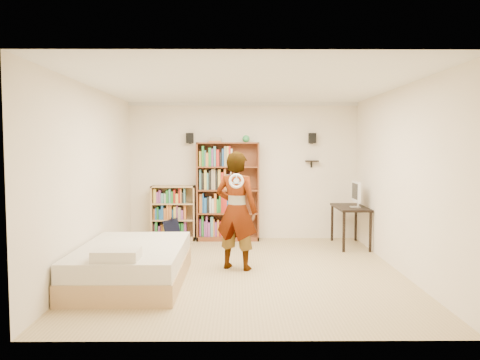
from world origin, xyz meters
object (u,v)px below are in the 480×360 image
object	(u,v)px
computer_desk	(350,226)
daybed	(132,259)
low_bookshelf	(173,213)
person	(236,211)
tall_bookshelf	(228,191)

from	to	relation	value
computer_desk	daybed	distance (m)	4.19
low_bookshelf	person	bearing A→B (deg)	-60.78
tall_bookshelf	low_bookshelf	bearing A→B (deg)	179.12
computer_desk	daybed	world-z (taller)	computer_desk
tall_bookshelf	person	xyz separation A→B (m)	(0.17, -2.20, -0.08)
low_bookshelf	daybed	bearing A→B (deg)	-93.27
low_bookshelf	daybed	xyz separation A→B (m)	(-0.17, -2.90, -0.22)
computer_desk	person	bearing A→B (deg)	-142.48
low_bookshelf	person	xyz separation A→B (m)	(1.24, -2.22, 0.35)
daybed	tall_bookshelf	bearing A→B (deg)	66.78
computer_desk	tall_bookshelf	bearing A→B (deg)	165.39
computer_desk	person	distance (m)	2.69
computer_desk	low_bookshelf	bearing A→B (deg)	169.70
person	low_bookshelf	bearing A→B (deg)	-39.02
low_bookshelf	daybed	distance (m)	2.91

